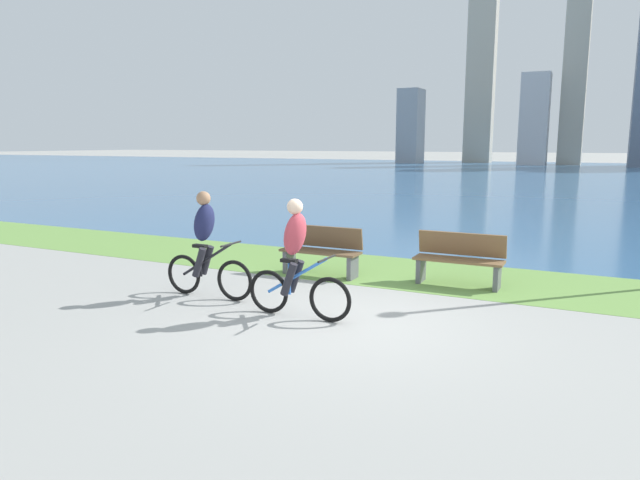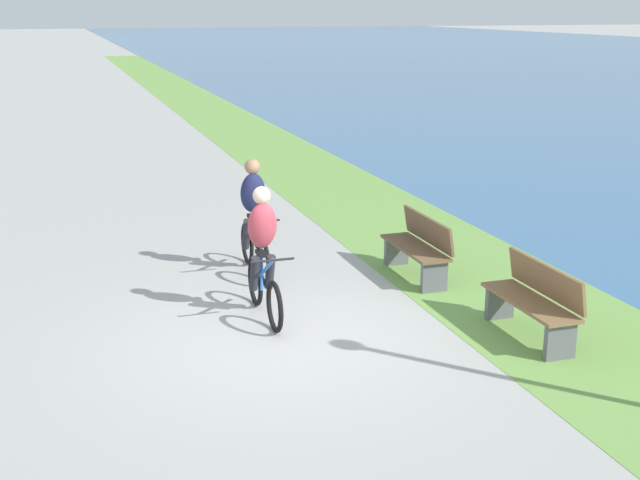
{
  "view_description": "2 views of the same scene",
  "coord_description": "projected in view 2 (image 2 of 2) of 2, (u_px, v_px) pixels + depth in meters",
  "views": [
    {
      "loc": [
        2.97,
        -6.94,
        2.42
      ],
      "look_at": [
        -0.81,
        0.79,
        0.95
      ],
      "focal_mm": 32.05,
      "sensor_mm": 36.0,
      "label": 1
    },
    {
      "loc": [
        8.7,
        -2.47,
        3.76
      ],
      "look_at": [
        -0.78,
        0.63,
        0.92
      ],
      "focal_mm": 46.1,
      "sensor_mm": 36.0,
      "label": 2
    }
  ],
  "objects": [
    {
      "name": "cyclist_trailing",
      "position": [
        254.0,
        217.0,
        11.84
      ],
      "size": [
        1.63,
        0.52,
        1.68
      ],
      "color": "black",
      "rests_on": "ground"
    },
    {
      "name": "cyclist_lead",
      "position": [
        263.0,
        253.0,
        10.12
      ],
      "size": [
        1.6,
        0.52,
        1.67
      ],
      "color": "black",
      "rests_on": "ground"
    },
    {
      "name": "bench_near_path",
      "position": [
        534.0,
        301.0,
        9.57
      ],
      "size": [
        1.5,
        0.47,
        0.9
      ],
      "color": "brown",
      "rests_on": "ground"
    },
    {
      "name": "bench_far_along_path",
      "position": [
        419.0,
        247.0,
        11.72
      ],
      "size": [
        1.5,
        0.47,
        0.9
      ],
      "color": "brown",
      "rests_on": "ground"
    },
    {
      "name": "grass_strip_bayside",
      "position": [
        527.0,
        307.0,
        10.67
      ],
      "size": [
        120.0,
        2.62,
        0.01
      ],
      "primitive_type": "cube",
      "color": "#6B9947",
      "rests_on": "ground"
    },
    {
      "name": "ground_plane",
      "position": [
        290.0,
        336.0,
        9.72
      ],
      "size": [
        300.0,
        300.0,
        0.0
      ],
      "primitive_type": "plane",
      "color": "#9E9E99"
    }
  ]
}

